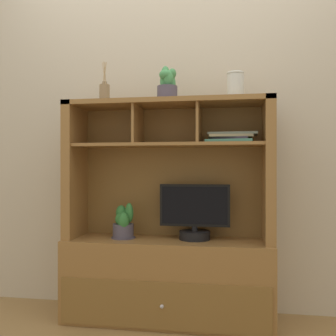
# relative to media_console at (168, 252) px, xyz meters

# --- Properties ---
(floor_plane) EXTENTS (6.00, 6.00, 0.02)m
(floor_plane) POSITION_rel_media_console_xyz_m (0.00, -0.01, -0.44)
(floor_plane) COLOR olive
(floor_plane) RESTS_ON ground
(back_wall) EXTENTS (6.00, 0.02, 2.80)m
(back_wall) POSITION_rel_media_console_xyz_m (0.00, 0.22, 0.97)
(back_wall) COLOR beige
(back_wall) RESTS_ON ground
(media_console) EXTENTS (1.30, 0.43, 1.39)m
(media_console) POSITION_rel_media_console_xyz_m (0.00, 0.00, 0.00)
(media_console) COLOR olive
(media_console) RESTS_ON ground
(tv_monitor) EXTENTS (0.44, 0.19, 0.35)m
(tv_monitor) POSITION_rel_media_console_xyz_m (0.17, 0.01, 0.23)
(tv_monitor) COLOR black
(tv_monitor) RESTS_ON media_console
(potted_orchid) EXTENTS (0.15, 0.15, 0.23)m
(potted_orchid) POSITION_rel_media_console_xyz_m (-0.29, -0.02, 0.17)
(potted_orchid) COLOR #4B4757
(potted_orchid) RESTS_ON media_console
(magazine_stack_left) EXTENTS (0.31, 0.24, 0.06)m
(magazine_stack_left) POSITION_rel_media_console_xyz_m (0.39, -0.02, 0.72)
(magazine_stack_left) COLOR #417B69
(magazine_stack_left) RESTS_ON media_console
(diffuser_bottle) EXTENTS (0.07, 0.07, 0.27)m
(diffuser_bottle) POSITION_rel_media_console_xyz_m (-0.42, 0.00, 1.02)
(diffuser_bottle) COLOR #887050
(diffuser_bottle) RESTS_ON media_console
(potted_succulent) EXTENTS (0.15, 0.15, 0.22)m
(potted_succulent) POSITION_rel_media_console_xyz_m (0.00, -0.03, 1.06)
(potted_succulent) COLOR #4C4659
(potted_succulent) RESTS_ON media_console
(ceramic_vase) EXTENTS (0.11, 0.11, 0.17)m
(ceramic_vase) POSITION_rel_media_console_xyz_m (0.42, 0.02, 1.05)
(ceramic_vase) COLOR silver
(ceramic_vase) RESTS_ON media_console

